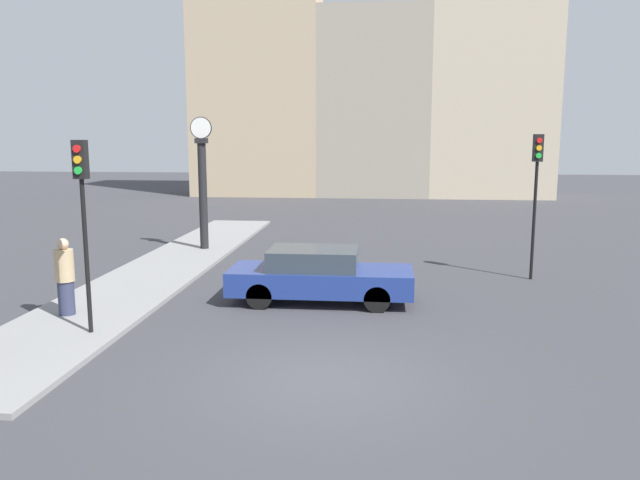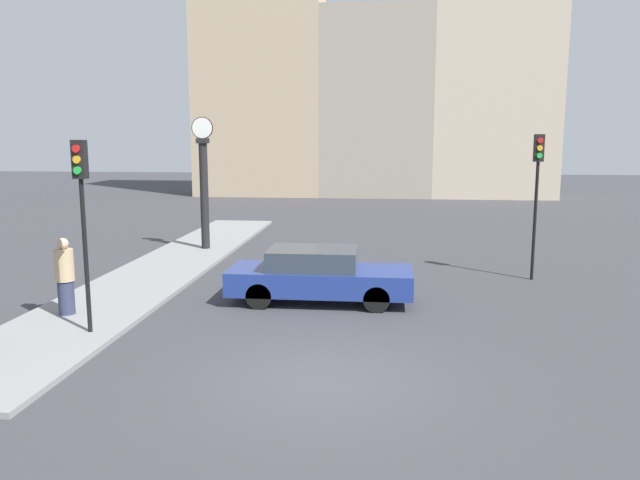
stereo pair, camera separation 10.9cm
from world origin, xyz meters
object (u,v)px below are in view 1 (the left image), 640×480
(traffic_light_far, at_px, (536,177))
(street_clock, at_px, (203,184))
(sedan_car, at_px, (319,275))
(traffic_light_near, at_px, (83,197))
(pedestrian_tan_coat, at_px, (65,277))

(traffic_light_far, distance_m, street_clock, 11.18)
(sedan_car, xyz_separation_m, traffic_light_near, (-4.38, -3.21, 2.21))
(traffic_light_near, bearing_deg, pedestrian_tan_coat, 133.40)
(traffic_light_near, relative_size, pedestrian_tan_coat, 2.24)
(traffic_light_far, height_order, street_clock, street_clock)
(traffic_light_near, height_order, street_clock, street_clock)
(traffic_light_near, relative_size, traffic_light_far, 0.94)
(street_clock, bearing_deg, traffic_light_near, -87.55)
(traffic_light_near, bearing_deg, street_clock, 92.45)
(sedan_car, height_order, street_clock, street_clock)
(sedan_car, bearing_deg, pedestrian_tan_coat, -159.88)
(traffic_light_near, height_order, traffic_light_far, traffic_light_far)
(traffic_light_far, bearing_deg, pedestrian_tan_coat, -155.61)
(pedestrian_tan_coat, bearing_deg, street_clock, 85.25)
(traffic_light_near, xyz_separation_m, pedestrian_tan_coat, (-1.13, 1.19, -1.93))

